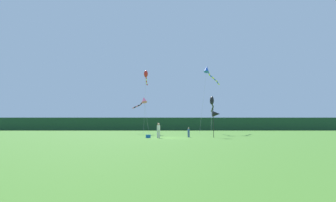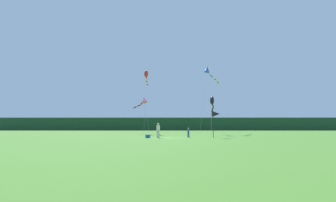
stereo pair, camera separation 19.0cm
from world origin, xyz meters
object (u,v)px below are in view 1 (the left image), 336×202
kite_black (212,102)px  cooler_box (148,136)px  banner_flag_pole (216,114)px  kite_rainbow (143,101)px  kite_blue (208,71)px  person_child (189,132)px  person_adult (158,130)px  kite_red (146,75)px

kite_black → cooler_box: bearing=-134.0°
banner_flag_pole → kite_rainbow: size_ratio=0.53×
kite_blue → kite_rainbow: 13.67m
person_child → person_adult: bearing=-157.1°
kite_blue → person_adult: bearing=-118.9°
person_adult → kite_black: 13.06m
kite_blue → kite_black: bearing=-95.8°
kite_black → banner_flag_pole: bearing=-98.6°
person_adult → kite_blue: (8.56, 15.52, 10.64)m
person_child → cooler_box: 4.86m
banner_flag_pole → kite_black: (1.34, 8.90, 2.35)m
person_adult → banner_flag_pole: 6.86m
cooler_box → kite_blue: (9.70, 15.43, 11.39)m
person_adult → kite_rainbow: 13.03m
kite_red → kite_rainbow: kite_red is taller
kite_blue → person_child: bearing=-109.8°
kite_blue → kite_rainbow: kite_blue is taller
banner_flag_pole → kite_rainbow: 15.09m
person_adult → kite_black: kite_black is taller
kite_blue → kite_rainbow: size_ratio=2.01×
person_child → kite_blue: (5.06, 14.05, 10.93)m
cooler_box → banner_flag_pole: banner_flag_pole is taller
person_child → kite_rainbow: size_ratio=0.18×
kite_black → person_child: bearing=-119.0°
person_child → cooler_box: (-4.64, -1.38, -0.45)m
banner_flag_pole → kite_rainbow: kite_rainbow is taller
kite_blue → kite_black: size_ratio=1.35×
kite_red → kite_blue: bearing=0.1°
banner_flag_pole → kite_blue: bearing=82.5°
kite_rainbow → banner_flag_pole: bearing=-49.0°
banner_flag_pole → kite_blue: (1.95, 14.92, 8.89)m
person_child → kite_black: bearing=61.0°
kite_blue → kite_red: (-11.61, -0.01, -0.77)m
cooler_box → kite_red: bearing=97.1°
kite_blue → kite_black: (-0.61, -6.02, -6.54)m
kite_rainbow → person_adult: bearing=-75.2°
person_adult → person_child: person_adult is taller
person_child → kite_red: kite_red is taller
kite_black → kite_red: bearing=151.4°
cooler_box → kite_rainbow: (-1.98, 11.70, 5.33)m
banner_flag_pole → kite_blue: kite_blue is taller
cooler_box → kite_rainbow: 13.01m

